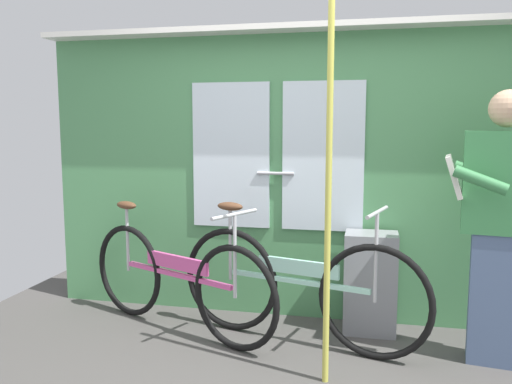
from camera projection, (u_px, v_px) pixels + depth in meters
train_door_wall at (302, 169)px, 3.97m from camera, size 4.01×0.28×2.17m
bicycle_near_door at (297, 286)px, 3.54m from camera, size 1.74×0.61×0.95m
bicycle_leaning_behind at (176, 279)px, 3.76m from camera, size 1.63×0.82×0.92m
passenger_reading_newspaper at (500, 222)px, 3.19m from camera, size 0.60×0.52×1.68m
trash_bin_by_wall at (370, 282)px, 3.75m from camera, size 0.36×0.28×0.72m
handrail_pole at (328, 199)px, 2.92m from camera, size 0.04×0.04×2.13m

